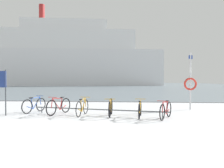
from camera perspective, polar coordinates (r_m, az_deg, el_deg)
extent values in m
cube|color=white|center=(5.56, -22.60, -16.24)|extent=(80.00, 22.00, 0.08)
cube|color=gray|center=(70.77, 2.84, -0.30)|extent=(80.00, 110.00, 0.08)
cube|color=#47474C|center=(15.98, -4.05, -4.80)|extent=(80.00, 0.50, 0.05)
cylinder|color=#4C5156|center=(9.73, -3.94, -6.79)|extent=(6.26, 1.23, 0.05)
cylinder|color=#4C5156|center=(11.03, -18.20, -6.64)|extent=(0.04, 0.04, 0.28)
cylinder|color=#4C5156|center=(9.21, 13.29, -8.14)|extent=(0.04, 0.04, 0.28)
torus|color=black|center=(11.66, -18.42, -5.21)|extent=(0.26, 0.67, 0.69)
torus|color=black|center=(10.96, -21.71, -5.62)|extent=(0.26, 0.67, 0.69)
cylinder|color=#3359B2|center=(11.41, -19.45, -4.72)|extent=(0.19, 0.49, 0.58)
cylinder|color=#3359B2|center=(11.19, -20.52, -4.97)|extent=(0.09, 0.18, 0.52)
cylinder|color=#3359B2|center=(11.34, -19.70, -3.46)|extent=(0.22, 0.60, 0.08)
cylinder|color=#3359B2|center=(11.12, -20.98, -5.93)|extent=(0.16, 0.41, 0.19)
cylinder|color=#3359B2|center=(11.61, -18.55, -4.23)|extent=(0.07, 0.11, 0.41)
cube|color=black|center=(11.11, -20.78, -3.48)|extent=(0.14, 0.21, 0.05)
cylinder|color=#3359B2|center=(11.56, -18.67, -3.00)|extent=(0.45, 0.16, 0.02)
torus|color=black|center=(9.98, -15.87, -6.15)|extent=(0.27, 0.70, 0.72)
torus|color=black|center=(10.85, -12.20, -5.56)|extent=(0.27, 0.70, 0.72)
cylinder|color=#B22D2D|center=(10.25, -14.61, -5.23)|extent=(0.21, 0.56, 0.61)
cylinder|color=#B22D2D|center=(10.53, -13.42, -5.20)|extent=(0.10, 0.20, 0.54)
cylinder|color=#B22D2D|center=(10.28, -14.34, -3.72)|extent=(0.26, 0.69, 0.09)
cylinder|color=#B22D2D|center=(10.67, -12.93, -6.11)|extent=(0.18, 0.47, 0.20)
cylinder|color=#B22D2D|center=(9.99, -15.73, -4.93)|extent=(0.07, 0.12, 0.43)
cube|color=black|center=(10.57, -13.16, -3.50)|extent=(0.14, 0.21, 0.05)
cylinder|color=#B22D2D|center=(10.00, -15.59, -3.42)|extent=(0.44, 0.17, 0.02)
torus|color=black|center=(10.31, -7.00, -5.99)|extent=(0.11, 0.69, 0.69)
torus|color=black|center=(9.40, -8.88, -6.68)|extent=(0.11, 0.69, 0.69)
cylinder|color=gold|center=(10.00, -7.58, -5.49)|extent=(0.09, 0.51, 0.58)
cylinder|color=gold|center=(9.70, -8.18, -5.83)|extent=(0.06, 0.18, 0.52)
cylinder|color=gold|center=(9.90, -7.72, -4.06)|extent=(0.11, 0.63, 0.08)
cylinder|color=gold|center=(9.60, -8.45, -6.98)|extent=(0.08, 0.43, 0.19)
cylinder|color=gold|center=(10.25, -7.07, -4.89)|extent=(0.05, 0.11, 0.41)
cube|color=black|center=(9.60, -8.33, -4.12)|extent=(0.10, 0.21, 0.05)
cylinder|color=gold|center=(10.19, -7.14, -3.49)|extent=(0.46, 0.08, 0.02)
torus|color=black|center=(9.12, -0.64, -6.88)|extent=(0.06, 0.69, 0.69)
torus|color=black|center=(10.11, -0.15, -6.10)|extent=(0.06, 0.69, 0.69)
cylinder|color=gold|center=(9.43, -0.47, -5.88)|extent=(0.04, 0.53, 0.58)
cylinder|color=gold|center=(9.75, -0.31, -5.79)|extent=(0.04, 0.19, 0.52)
cylinder|color=gold|center=(9.48, -0.43, -4.30)|extent=(0.04, 0.65, 0.08)
cylinder|color=gold|center=(9.91, -0.24, -6.70)|extent=(0.04, 0.44, 0.19)
cylinder|color=gold|center=(9.13, -0.62, -5.61)|extent=(0.04, 0.11, 0.41)
cube|color=black|center=(9.80, -0.27, -4.03)|extent=(0.08, 0.20, 0.05)
cylinder|color=gold|center=(9.15, -0.60, -4.03)|extent=(0.46, 0.03, 0.02)
torus|color=black|center=(9.81, 7.64, -6.44)|extent=(0.12, 0.66, 0.66)
torus|color=black|center=(8.84, 7.28, -7.27)|extent=(0.12, 0.66, 0.66)
cylinder|color=gold|center=(9.48, 7.53, -5.99)|extent=(0.09, 0.52, 0.55)
cylinder|color=gold|center=(9.17, 7.41, -6.38)|extent=(0.05, 0.18, 0.49)
cylinder|color=gold|center=(9.38, 7.51, -4.58)|extent=(0.10, 0.64, 0.08)
cylinder|color=gold|center=(9.06, 7.36, -7.54)|extent=(0.08, 0.43, 0.18)
cylinder|color=gold|center=(9.75, 7.63, -5.36)|extent=(0.05, 0.11, 0.39)
cube|color=black|center=(9.06, 7.39, -4.67)|extent=(0.10, 0.21, 0.05)
cylinder|color=gold|center=(9.69, 7.62, -3.97)|extent=(0.46, 0.07, 0.02)
torus|color=black|center=(8.73, 13.25, -7.35)|extent=(0.32, 0.62, 0.67)
torus|color=black|center=(9.69, 14.95, -6.53)|extent=(0.32, 0.62, 0.67)
cylinder|color=#B22D2D|center=(9.03, 13.84, -6.32)|extent=(0.26, 0.49, 0.56)
cylinder|color=#B22D2D|center=(9.34, 14.39, -6.22)|extent=(0.11, 0.18, 0.50)
cylinder|color=#B22D2D|center=(9.07, 13.98, -4.71)|extent=(0.31, 0.61, 0.08)
cylinder|color=#B22D2D|center=(9.49, 14.61, -7.14)|extent=(0.22, 0.41, 0.18)
cylinder|color=#B22D2D|center=(8.74, 13.32, -6.06)|extent=(0.08, 0.12, 0.40)
cube|color=black|center=(9.38, 14.52, -4.42)|extent=(0.16, 0.22, 0.05)
cylinder|color=#B22D2D|center=(8.75, 13.40, -4.44)|extent=(0.43, 0.22, 0.02)
cylinder|color=#33383D|center=(10.79, -26.50, -2.09)|extent=(0.05, 0.05, 2.07)
cube|color=navy|center=(10.94, -27.48, 1.15)|extent=(0.55, 0.15, 0.75)
cylinder|color=silver|center=(12.35, 20.17, 0.72)|extent=(0.08, 0.08, 3.10)
cylinder|color=white|center=(12.37, 20.19, 3.59)|extent=(0.09, 0.09, 0.30)
torus|color=red|center=(12.35, 20.17, 0.00)|extent=(0.69, 0.11, 0.69)
cube|color=navy|center=(12.42, 20.21, 6.72)|extent=(0.20, 0.03, 0.20)
cube|color=white|center=(64.35, -11.13, 4.19)|extent=(54.46, 17.49, 10.33)
cube|color=white|center=(65.45, -12.34, 11.19)|extent=(40.99, 14.01, 5.68)
cube|color=white|center=(66.34, -12.36, 14.83)|extent=(24.87, 10.09, 2.89)
cylinder|color=#A52626|center=(68.55, -18.21, 17.61)|extent=(1.62, 1.62, 4.65)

